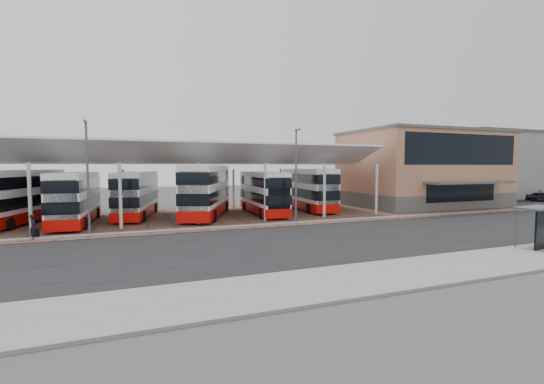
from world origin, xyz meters
The scene contains 22 objects.
ground centered at (0.00, 0.00, 0.00)m, with size 140.00×140.00×0.00m, color #3D3E3A.
road centered at (0.00, -1.00, 0.01)m, with size 120.00×14.00×0.02m, color black.
forecourt centered at (2.00, 13.00, 0.03)m, with size 72.00×16.00×0.06m, color brown.
sidewalk centered at (0.00, -9.00, 0.07)m, with size 120.00×4.00×0.14m, color slate.
north_kerb centered at (0.00, 6.20, 0.07)m, with size 120.00×0.80×0.14m, color slate.
yellow_line_near centered at (0.00, -7.00, 0.03)m, with size 120.00×0.12×0.01m, color #F8F10E.
yellow_line_far centered at (0.00, -6.70, 0.03)m, with size 120.00×0.12×0.01m, color #F8F10E.
canopy centered at (-6.00, 13.94, 5.80)m, with size 37.00×11.63×7.07m.
terminal centered at (23.00, 13.92, 4.66)m, with size 18.40×14.40×9.25m.
warehouse centered at (48.00, 24.00, 5.15)m, with size 30.50×20.50×10.25m.
lamp_west centered at (-14.00, 6.27, 4.36)m, with size 0.16×0.90×8.07m.
lamp_east centered at (2.00, 6.27, 4.36)m, with size 0.16×0.90×8.07m.
bus_0 centered at (-20.15, 14.47, 2.33)m, with size 5.49×11.35×4.56m.
bus_1 centered at (-15.63, 12.65, 2.22)m, with size 3.06×10.67×4.35m.
bus_2 centered at (-10.72, 15.29, 2.21)m, with size 4.50×10.79×4.34m.
bus_3 centered at (-4.33, 13.37, 2.52)m, with size 7.00×12.20×4.96m.
bus_4 centered at (1.41, 13.08, 2.19)m, with size 3.05×10.54×4.30m.
bus_5 centered at (7.32, 14.88, 2.34)m, with size 3.30×11.28×4.59m.
pedestrian centered at (-17.33, 6.00, 0.91)m, with size 0.62×0.41×1.70m, color black.
suitcase centered at (-17.31, 6.60, 0.36)m, with size 0.35×0.25×0.60m, color black.
carpark_car_a centered at (41.41, 11.03, 0.74)m, with size 1.55×3.86×1.31m, color black.
bus_shelter centered at (11.76, -7.81, 1.62)m, with size 3.13×1.78×2.38m.
Camera 1 is at (-11.07, -21.99, 4.93)m, focal length 24.00 mm.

